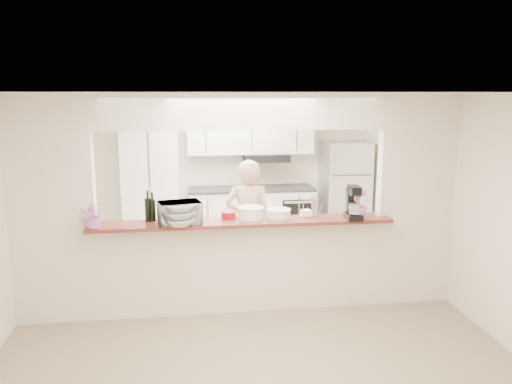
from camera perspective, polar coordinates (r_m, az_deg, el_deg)
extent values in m
plane|color=gray|center=(6.02, -1.51, -13.25)|extent=(6.00, 6.00, 0.00)
cube|color=beige|center=(7.45, -2.83, -8.31)|extent=(5.00, 2.90, 0.01)
cube|color=silver|center=(5.78, -22.23, -2.07)|extent=(0.90, 0.15, 2.50)
cube|color=silver|center=(6.18, 17.67, -0.93)|extent=(0.90, 0.15, 2.50)
cube|color=silver|center=(5.49, -1.63, 9.18)|extent=(3.20, 0.15, 0.40)
cube|color=silver|center=(5.83, -1.53, -8.55)|extent=(3.20, 0.15, 1.05)
cube|color=maroon|center=(5.62, -1.51, -3.48)|extent=(3.40, 0.38, 0.04)
cube|color=silver|center=(8.30, -11.88, 0.95)|extent=(0.90, 0.60, 2.10)
cube|color=silver|center=(8.47, -0.50, -2.76)|extent=(2.10, 0.60, 0.90)
cube|color=#2C2C2E|center=(8.37, -0.51, 0.36)|extent=(2.10, 0.62, 0.04)
cube|color=silver|center=(8.37, -0.63, 6.96)|extent=(2.10, 0.35, 0.75)
cube|color=black|center=(8.34, 1.18, 3.95)|extent=(0.75, 0.45, 0.12)
cube|color=black|center=(8.29, 4.92, -2.75)|extent=(0.55, 0.02, 0.55)
cube|color=silver|center=(8.68, 10.07, 0.11)|extent=(0.75, 0.70, 1.70)
imported|color=pink|center=(5.54, -18.09, -2.46)|extent=(0.29, 0.26, 0.29)
cylinder|color=black|center=(5.69, -12.23, -2.00)|extent=(0.07, 0.07, 0.26)
cylinder|color=black|center=(5.65, -12.31, -0.28)|extent=(0.02, 0.02, 0.09)
cylinder|color=black|center=(5.68, -11.73, -2.07)|extent=(0.07, 0.07, 0.24)
cylinder|color=black|center=(5.65, -11.79, -0.45)|extent=(0.02, 0.02, 0.08)
imported|color=#A6A7AB|center=(5.50, -8.72, -2.37)|extent=(0.50, 0.39, 0.25)
imported|color=silver|center=(5.44, -8.73, -2.61)|extent=(0.38, 0.38, 0.24)
cylinder|color=white|center=(5.69, -0.60, -2.43)|extent=(0.28, 0.28, 0.13)
cylinder|color=white|center=(5.67, -0.60, -1.77)|extent=(0.30, 0.30, 0.01)
cylinder|color=white|center=(5.74, 2.58, -2.49)|extent=(0.28, 0.28, 0.09)
cylinder|color=white|center=(5.73, 2.58, -2.01)|extent=(0.29, 0.29, 0.01)
cylinder|color=maroon|center=(5.72, -3.15, -2.63)|extent=(0.17, 0.17, 0.08)
cylinder|color=#CBBA8F|center=(5.69, 2.47, -2.70)|extent=(0.16, 0.16, 0.08)
cube|color=silver|center=(5.84, 6.21, -2.68)|extent=(0.27, 0.18, 0.02)
cube|color=white|center=(5.84, 6.22, -2.31)|extent=(0.12, 0.12, 0.06)
cube|color=black|center=(5.78, 11.03, -2.74)|extent=(0.18, 0.26, 0.06)
cube|color=black|center=(5.83, 10.85, -0.91)|extent=(0.11, 0.10, 0.27)
cube|color=black|center=(5.70, 11.17, 0.23)|extent=(0.12, 0.22, 0.09)
cylinder|color=#B7B7BC|center=(5.70, 11.22, -1.84)|extent=(0.13, 0.13, 0.12)
imported|color=#CF72D3|center=(5.76, 11.56, -1.27)|extent=(0.24, 0.24, 0.36)
imported|color=tan|center=(6.51, -0.89, -3.60)|extent=(0.65, 0.47, 1.66)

